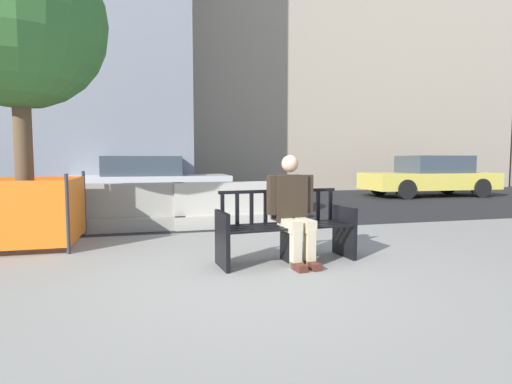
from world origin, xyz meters
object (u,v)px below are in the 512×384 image
(construction_fence, at_px, (26,210))
(car_sedan_far, at_px, (430,176))
(street_tree, at_px, (18,23))
(jersey_barrier_centre, at_px, (227,208))
(jersey_barrier_left, at_px, (128,211))
(street_bench, at_px, (286,230))
(car_sedan_mid, at_px, (148,180))
(seated_person, at_px, (292,206))

(construction_fence, height_order, car_sedan_far, car_sedan_far)
(street_tree, bearing_deg, car_sedan_far, 26.27)
(jersey_barrier_centre, relative_size, jersey_barrier_left, 1.01)
(street_bench, xyz_separation_m, car_sedan_mid, (-1.70, 7.26, 0.28))
(street_bench, height_order, car_sedan_mid, car_sedan_mid)
(seated_person, relative_size, jersey_barrier_centre, 0.65)
(construction_fence, bearing_deg, car_sedan_mid, 73.07)
(street_bench, height_order, jersey_barrier_centre, street_bench)
(street_bench, bearing_deg, car_sedan_mid, 103.17)
(street_bench, relative_size, construction_fence, 1.23)
(seated_person, xyz_separation_m, street_tree, (-3.43, 1.83, 2.48))
(jersey_barrier_left, xyz_separation_m, car_sedan_far, (9.82, 4.44, 0.35))
(street_bench, height_order, jersey_barrier_left, street_bench)
(seated_person, distance_m, car_sedan_far, 10.67)
(car_sedan_mid, bearing_deg, street_bench, -76.83)
(jersey_barrier_centre, height_order, construction_fence, construction_fence)
(street_bench, xyz_separation_m, seated_person, (0.07, -0.05, 0.29))
(car_sedan_mid, relative_size, car_sedan_far, 0.98)
(jersey_barrier_left, relative_size, car_sedan_far, 0.43)
(street_tree, relative_size, car_sedan_mid, 0.97)
(jersey_barrier_centre, height_order, jersey_barrier_left, same)
(car_sedan_mid, bearing_deg, car_sedan_far, 0.21)
(car_sedan_far, bearing_deg, jersey_barrier_left, -155.66)
(jersey_barrier_centre, distance_m, car_sedan_mid, 4.69)
(street_bench, distance_m, seated_person, 0.30)
(seated_person, xyz_separation_m, car_sedan_far, (7.74, 7.35, 0.00))
(street_bench, xyz_separation_m, car_sedan_far, (7.80, 7.30, 0.30))
(street_bench, height_order, construction_fence, construction_fence)
(construction_fence, bearing_deg, jersey_barrier_centre, 18.24)
(seated_person, distance_m, street_tree, 4.61)
(car_sedan_mid, bearing_deg, jersey_barrier_centre, -71.52)
(jersey_barrier_centre, height_order, car_sedan_far, car_sedan_far)
(street_bench, bearing_deg, jersey_barrier_left, 125.30)
(street_bench, relative_size, street_tree, 0.39)
(jersey_barrier_left, xyz_separation_m, car_sedan_mid, (0.32, 4.41, 0.34))
(jersey_barrier_left, relative_size, construction_fence, 1.42)
(street_bench, height_order, street_tree, street_tree)
(street_tree, xyz_separation_m, car_sedan_mid, (1.67, 5.48, -2.49))
(car_sedan_mid, bearing_deg, seated_person, -76.43)
(street_tree, xyz_separation_m, construction_fence, (0.00, 0.00, -2.63))
(seated_person, distance_m, construction_fence, 3.89)
(jersey_barrier_centre, height_order, car_sedan_mid, car_sedan_mid)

